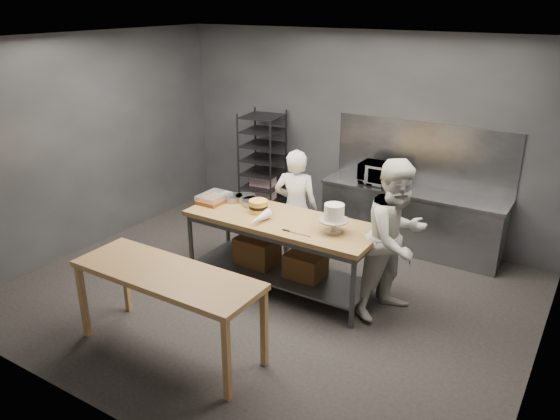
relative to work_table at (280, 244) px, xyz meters
name	(u,v)px	position (x,y,z in m)	size (l,w,h in m)	color
ground	(269,294)	(0.00, -0.27, -0.57)	(6.00, 6.00, 0.00)	black
back_wall	(359,134)	(0.00, 2.23, 0.93)	(6.00, 0.04, 3.00)	#4C4F54
work_table	(280,244)	(0.00, 0.00, 0.00)	(2.40, 0.90, 0.92)	brown
near_counter	(167,280)	(-0.22, -1.75, 0.24)	(2.00, 0.70, 0.90)	olive
back_counter	(410,219)	(1.00, 1.91, -0.12)	(2.60, 0.60, 0.90)	slate
splashback_panel	(423,154)	(1.00, 2.21, 0.78)	(2.60, 0.02, 0.90)	slate
speed_rack	(263,167)	(-1.48, 1.83, 0.28)	(0.68, 0.73, 1.75)	black
chef_behind	(296,208)	(-0.15, 0.64, 0.23)	(0.59, 0.38, 1.61)	white
chef_right	(396,239)	(1.42, 0.15, 0.35)	(0.89, 0.70, 1.84)	silver
microwave	(379,174)	(0.49, 1.91, 0.48)	(0.54, 0.37, 0.30)	black
frosted_cake_stand	(334,215)	(0.75, -0.05, 0.56)	(0.34, 0.34, 0.34)	#B3A88F
layer_cake	(258,206)	(-0.32, 0.01, 0.43)	(0.23, 0.23, 0.16)	gold
cake_pans	(244,200)	(-0.68, 0.21, 0.39)	(0.61, 0.36, 0.07)	gray
piping_bag	(259,218)	(-0.12, -0.27, 0.41)	(0.12, 0.12, 0.38)	white
offset_spatula	(293,232)	(0.36, -0.30, 0.35)	(0.37, 0.02, 0.02)	slate
pastry_clamshells	(214,198)	(-1.02, 0.00, 0.40)	(0.31, 0.42, 0.11)	#954F1D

